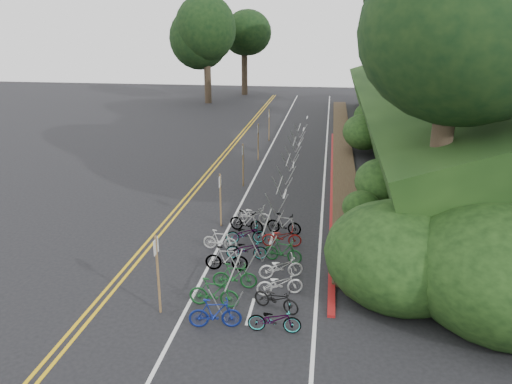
% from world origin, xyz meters
% --- Properties ---
extents(ground, '(120.00, 120.00, 0.00)m').
position_xyz_m(ground, '(0.00, 0.00, 0.00)').
color(ground, black).
rests_on(ground, ground).
extents(road_markings, '(7.47, 80.00, 0.01)m').
position_xyz_m(road_markings, '(0.63, 10.10, 0.00)').
color(road_markings, gold).
rests_on(road_markings, ground).
extents(red_curb, '(0.25, 28.00, 0.10)m').
position_xyz_m(red_curb, '(5.70, 12.00, 0.05)').
color(red_curb, maroon).
rests_on(red_curb, ground).
extents(embankment, '(14.30, 48.14, 9.11)m').
position_xyz_m(embankment, '(12.96, 19.04, 2.57)').
color(embankment, black).
rests_on(embankment, ground).
extents(bike_rack_front, '(1.12, 3.07, 1.12)m').
position_xyz_m(bike_rack_front, '(2.43, -1.23, 0.83)').
color(bike_rack_front, '#A0A0A1').
rests_on(bike_rack_front, ground).
extents(bike_racks_rest, '(1.14, 23.00, 1.17)m').
position_xyz_m(bike_racks_rest, '(3.00, 13.00, 0.85)').
color(bike_racks_rest, '#A0A0A1').
rests_on(bike_racks_rest, ground).
extents(signpost_near, '(0.08, 0.40, 2.69)m').
position_xyz_m(signpost_near, '(0.22, -2.47, 1.53)').
color(signpost_near, brown).
rests_on(signpost_near, ground).
extents(signposts_rest, '(0.08, 18.40, 2.50)m').
position_xyz_m(signposts_rest, '(0.60, 14.00, 1.43)').
color(signposts_rest, brown).
rests_on(signposts_rest, ground).
extents(bike_front, '(0.49, 1.46, 0.87)m').
position_xyz_m(bike_front, '(1.12, 2.47, 0.43)').
color(bike_front, beige).
rests_on(bike_front, ground).
extents(bike_valet, '(3.08, 10.28, 1.02)m').
position_xyz_m(bike_valet, '(2.84, 1.03, 0.46)').
color(bike_valet, navy).
rests_on(bike_valet, ground).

